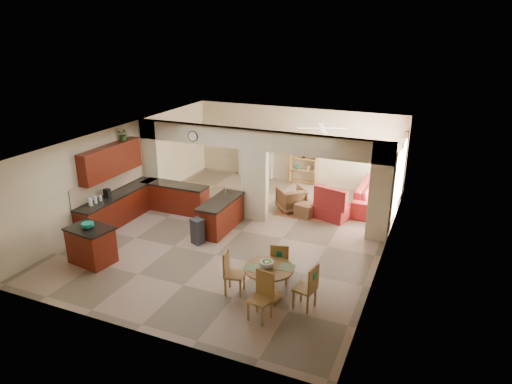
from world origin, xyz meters
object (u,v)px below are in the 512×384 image
at_px(dining_table, 269,277).
at_px(sofa, 377,195).
at_px(armchair, 291,199).
at_px(kitchen_island, 91,245).

distance_m(dining_table, sofa, 6.44).
xyz_separation_m(dining_table, armchair, (-1.18, 4.97, -0.13)).
distance_m(kitchen_island, dining_table, 4.69).
bearing_deg(armchair, dining_table, 61.08).
bearing_deg(sofa, dining_table, 169.04).
xyz_separation_m(kitchen_island, armchair, (3.50, 5.23, -0.10)).
distance_m(kitchen_island, sofa, 8.89).
distance_m(sofa, armchair, 2.82).
height_order(kitchen_island, armchair, kitchen_island).
bearing_deg(sofa, kitchen_island, 138.37).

